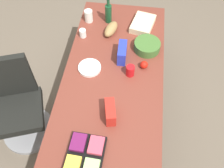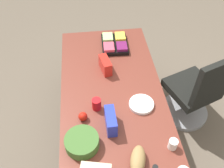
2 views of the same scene
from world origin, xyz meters
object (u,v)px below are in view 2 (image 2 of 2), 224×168
(chip_bag_red, at_px, (105,65))
(fruit_platter, at_px, (115,43))
(paper_plate_stack, at_px, (141,104))
(red_solo_cup, at_px, (97,104))
(apple_red, at_px, (83,116))
(salad_bowl, at_px, (82,142))
(bread_loaf, at_px, (138,160))
(conference_table, at_px, (114,107))
(office_chair, at_px, (194,95))
(paper_cup, at_px, (173,144))

(chip_bag_red, height_order, fruit_platter, chip_bag_red)
(paper_plate_stack, bearing_deg, red_solo_cup, -92.40)
(apple_red, height_order, salad_bowl, salad_bowl)
(chip_bag_red, xyz_separation_m, red_solo_cup, (0.47, -0.12, -0.02))
(chip_bag_red, height_order, bread_loaf, chip_bag_red)
(paper_plate_stack, bearing_deg, bread_loaf, -14.34)
(conference_table, relative_size, chip_bag_red, 11.03)
(chip_bag_red, bearing_deg, fruit_platter, 159.76)
(office_chair, height_order, fruit_platter, office_chair)
(chip_bag_red, xyz_separation_m, bread_loaf, (1.02, 0.13, -0.02))
(fruit_platter, distance_m, salad_bowl, 1.27)
(conference_table, distance_m, salad_bowl, 0.51)
(salad_bowl, bearing_deg, red_solo_cup, 158.26)
(office_chair, relative_size, bread_loaf, 4.13)
(paper_cup, xyz_separation_m, paper_plate_stack, (-0.43, -0.15, -0.03))
(conference_table, xyz_separation_m, paper_cup, (0.50, 0.39, 0.12))
(salad_bowl, bearing_deg, conference_table, 143.69)
(office_chair, xyz_separation_m, paper_cup, (0.78, -0.54, 0.40))
(red_solo_cup, height_order, paper_plate_stack, red_solo_cup)
(fruit_platter, bearing_deg, salad_bowl, -18.59)
(office_chair, bearing_deg, apple_red, -70.10)
(paper_cup, bearing_deg, paper_plate_stack, -160.50)
(red_solo_cup, bearing_deg, chip_bag_red, 165.24)
(conference_table, relative_size, salad_bowl, 8.31)
(conference_table, distance_m, apple_red, 0.34)
(conference_table, bearing_deg, bread_loaf, 9.45)
(paper_cup, height_order, salad_bowl, salad_bowl)
(paper_cup, bearing_deg, chip_bag_red, -155.32)
(bread_loaf, relative_size, fruit_platter, 0.65)
(bread_loaf, bearing_deg, office_chair, 136.86)
(conference_table, xyz_separation_m, red_solo_cup, (0.05, -0.16, 0.13))
(paper_plate_stack, distance_m, salad_bowl, 0.63)
(red_solo_cup, bearing_deg, bread_loaf, 25.05)
(conference_table, xyz_separation_m, apple_red, (0.16, -0.28, 0.11))
(chip_bag_red, bearing_deg, red_solo_cup, -14.76)
(paper_cup, relative_size, salad_bowl, 0.34)
(bread_loaf, distance_m, apple_red, 0.59)
(fruit_platter, relative_size, paper_plate_stack, 1.68)
(conference_table, relative_size, bread_loaf, 9.19)
(salad_bowl, bearing_deg, office_chair, 119.20)
(paper_cup, height_order, red_solo_cup, red_solo_cup)
(chip_bag_red, height_order, apple_red, chip_bag_red)
(bread_loaf, bearing_deg, apple_red, -139.47)
(chip_bag_red, bearing_deg, paper_cup, 24.68)
(bread_loaf, bearing_deg, red_solo_cup, -154.95)
(paper_cup, bearing_deg, office_chair, 145.58)
(office_chair, relative_size, chip_bag_red, 4.96)
(fruit_platter, height_order, paper_plate_stack, fruit_platter)
(office_chair, bearing_deg, paper_plate_stack, -63.18)
(office_chair, height_order, red_solo_cup, office_chair)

